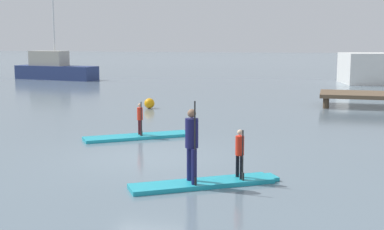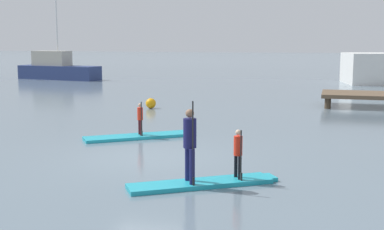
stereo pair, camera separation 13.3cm
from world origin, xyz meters
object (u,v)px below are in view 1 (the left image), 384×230
paddler_child_solo (140,117)px  paddleboard_far (205,183)px  mooring_buoy_near (149,103)px  paddleboard_near (140,136)px  fishing_boat_green_midground (54,69)px  paddler_adult (192,141)px  paddler_child_front (240,151)px

paddler_child_solo → paddleboard_far: paddler_child_solo is taller
paddler_child_solo → mooring_buoy_near: 7.42m
paddleboard_near → fishing_boat_green_midground: 27.28m
paddleboard_near → paddler_adult: size_ratio=1.84×
paddler_child_front → fishing_boat_green_midground: size_ratio=0.16×
paddler_child_front → fishing_boat_green_midground: 33.30m
fishing_boat_green_midground → mooring_buoy_near: bearing=-47.7°
mooring_buoy_near → paddler_child_front: bearing=-61.2°
fishing_boat_green_midground → paddler_child_solo: bearing=-54.3°
paddleboard_far → mooring_buoy_near: (-5.64, 11.96, 0.19)m
paddleboard_near → paddler_child_front: paddler_child_front is taller
paddler_adult → paddler_child_front: bearing=32.9°
mooring_buoy_near → fishing_boat_green_midground: bearing=132.3°
paddler_child_solo → paddler_child_front: paddler_child_front is taller
paddler_child_solo → paddler_child_front: (4.11, -4.46, 0.04)m
paddleboard_far → mooring_buoy_near: 13.22m
paddleboard_near → fishing_boat_green_midground: (-15.92, 22.14, 0.83)m
fishing_boat_green_midground → paddleboard_far: bearing=-54.4°
paddleboard_far → paddler_child_solo: bearing=124.9°
paddleboard_far → paddler_adult: paddler_adult is taller
paddler_adult → mooring_buoy_near: 13.30m
paddler_child_front → mooring_buoy_near: 13.16m
mooring_buoy_near → paddleboard_near: bearing=-72.7°
paddleboard_far → paddler_child_front: (0.70, 0.44, 0.68)m
paddler_child_solo → mooring_buoy_near: (-2.23, 7.06, -0.45)m
fishing_boat_green_midground → paddler_adult: bearing=-55.0°
paddleboard_far → paddler_child_front: size_ratio=2.80×
paddler_child_solo → mooring_buoy_near: bearing=107.5°
paddler_child_front → mooring_buoy_near: paddler_child_front is taller
paddleboard_far → paddler_child_front: bearing=32.3°
paddleboard_near → paddler_child_solo: size_ratio=3.01×
paddler_child_solo → paddler_adult: bearing=-58.2°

